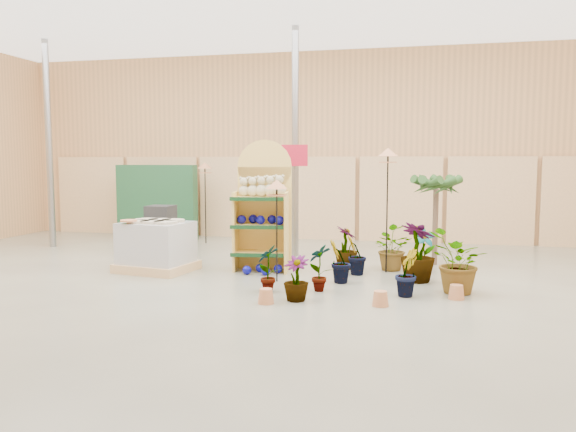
# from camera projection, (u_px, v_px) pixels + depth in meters

# --- Properties ---
(room) EXTENTS (15.20, 12.10, 4.70)m
(room) POSITION_uv_depth(u_px,v_px,m) (260.00, 140.00, 8.53)
(room) COLOR slate
(room) RESTS_ON ground
(display_shelf) EXTENTS (1.02, 0.73, 2.27)m
(display_shelf) POSITION_uv_depth(u_px,v_px,m) (263.00, 210.00, 9.78)
(display_shelf) COLOR #E2B958
(display_shelf) RESTS_ON ground
(teddy_bears) EXTENTS (0.84, 0.23, 0.37)m
(teddy_bears) POSITION_uv_depth(u_px,v_px,m) (264.00, 188.00, 9.63)
(teddy_bears) COLOR #BFB28A
(teddy_bears) RESTS_ON display_shelf
(gazing_balls_shelf) EXTENTS (0.83, 0.28, 0.16)m
(gazing_balls_shelf) POSITION_uv_depth(u_px,v_px,m) (261.00, 220.00, 9.66)
(gazing_balls_shelf) COLOR #090B8B
(gazing_balls_shelf) RESTS_ON display_shelf
(gazing_balls_floor) EXTENTS (0.63, 0.39, 0.15)m
(gazing_balls_floor) POSITION_uv_depth(u_px,v_px,m) (263.00, 269.00, 9.44)
(gazing_balls_floor) COLOR #090B8B
(gazing_balls_floor) RESTS_ON ground
(pallet_stack) EXTENTS (1.35, 1.18, 0.89)m
(pallet_stack) POSITION_uv_depth(u_px,v_px,m) (157.00, 246.00, 9.67)
(pallet_stack) COLOR tan
(pallet_stack) RESTS_ON ground
(charcoal_planters) EXTENTS (0.80, 0.50, 1.00)m
(charcoal_planters) POSITION_uv_depth(u_px,v_px,m) (157.00, 234.00, 11.38)
(charcoal_planters) COLOR black
(charcoal_planters) RESTS_ON ground
(trellis_stock) EXTENTS (2.00, 0.30, 1.80)m
(trellis_stock) POSITION_uv_depth(u_px,v_px,m) (157.00, 202.00, 13.65)
(trellis_stock) COLOR #1D4E2D
(trellis_stock) RESTS_ON ground
(offer_sign) EXTENTS (0.50, 0.08, 2.20)m
(offer_sign) POSITION_uv_depth(u_px,v_px,m) (295.00, 178.00, 10.59)
(offer_sign) COLOR gray
(offer_sign) RESTS_ON ground
(bird_table_front) EXTENTS (0.34, 0.34, 1.60)m
(bird_table_front) POSITION_uv_depth(u_px,v_px,m) (277.00, 188.00, 8.72)
(bird_table_front) COLOR black
(bird_table_front) RESTS_ON ground
(bird_table_right) EXTENTS (0.34, 0.34, 2.11)m
(bird_table_right) POSITION_uv_depth(u_px,v_px,m) (388.00, 157.00, 9.39)
(bird_table_right) COLOR black
(bird_table_right) RESTS_ON ground
(bird_table_back) EXTENTS (0.34, 0.34, 1.87)m
(bird_table_back) POSITION_uv_depth(u_px,v_px,m) (205.00, 168.00, 12.83)
(bird_table_back) COLOR black
(bird_table_back) RESTS_ON ground
(palm) EXTENTS (0.70, 0.70, 1.75)m
(palm) POSITION_uv_depth(u_px,v_px,m) (436.00, 183.00, 10.15)
(palm) COLOR brown
(palm) RESTS_ON ground
(potted_plant_0) EXTENTS (0.38, 0.44, 0.70)m
(potted_plant_0) POSITION_uv_depth(u_px,v_px,m) (268.00, 268.00, 8.15)
(potted_plant_0) COLOR #244A1B
(potted_plant_0) RESTS_ON ground
(potted_plant_1) EXTENTS (0.46, 0.48, 0.69)m
(potted_plant_1) POSITION_uv_depth(u_px,v_px,m) (339.00, 261.00, 8.69)
(potted_plant_1) COLOR #244A1B
(potted_plant_1) RESTS_ON ground
(potted_plant_3) EXTENTS (0.73, 0.73, 0.95)m
(potted_plant_3) POSITION_uv_depth(u_px,v_px,m) (418.00, 252.00, 8.79)
(potted_plant_3) COLOR #244A1B
(potted_plant_3) RESTS_ON ground
(potted_plant_4) EXTENTS (0.49, 0.42, 0.79)m
(potted_plant_4) POSITION_uv_depth(u_px,v_px,m) (424.00, 250.00, 9.49)
(potted_plant_4) COLOR #244A1B
(potted_plant_4) RESTS_ON ground
(potted_plant_5) EXTENTS (0.45, 0.47, 0.68)m
(potted_plant_5) POSITION_uv_depth(u_px,v_px,m) (356.00, 255.00, 9.31)
(potted_plant_5) COLOR #244A1B
(potted_plant_5) RESTS_ON ground
(potted_plant_6) EXTENTS (0.90, 0.92, 0.77)m
(potted_plant_6) POSITION_uv_depth(u_px,v_px,m) (390.00, 248.00, 9.75)
(potted_plant_6) COLOR #244A1B
(potted_plant_6) RESTS_ON ground
(potted_plant_7) EXTENTS (0.43, 0.43, 0.62)m
(potted_plant_7) POSITION_uv_depth(u_px,v_px,m) (296.00, 278.00, 7.61)
(potted_plant_7) COLOR #244A1B
(potted_plant_7) RESTS_ON ground
(potted_plant_8) EXTENTS (0.42, 0.45, 0.70)m
(potted_plant_8) POSITION_uv_depth(u_px,v_px,m) (320.00, 267.00, 8.18)
(potted_plant_8) COLOR #244A1B
(potted_plant_8) RESTS_ON ground
(potted_plant_9) EXTENTS (0.35, 0.41, 0.67)m
(potted_plant_9) POSITION_uv_depth(u_px,v_px,m) (406.00, 272.00, 7.88)
(potted_plant_9) COLOR #244A1B
(potted_plant_9) RESTS_ON ground
(potted_plant_10) EXTENTS (1.04, 1.08, 0.92)m
(potted_plant_10) POSITION_uv_depth(u_px,v_px,m) (458.00, 262.00, 7.98)
(potted_plant_10) COLOR #244A1B
(potted_plant_10) RESTS_ON ground
(potted_plant_11) EXTENTS (0.59, 0.59, 0.76)m
(potted_plant_11) POSITION_uv_depth(u_px,v_px,m) (346.00, 247.00, 9.89)
(potted_plant_11) COLOR #244A1B
(potted_plant_11) RESTS_ON ground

